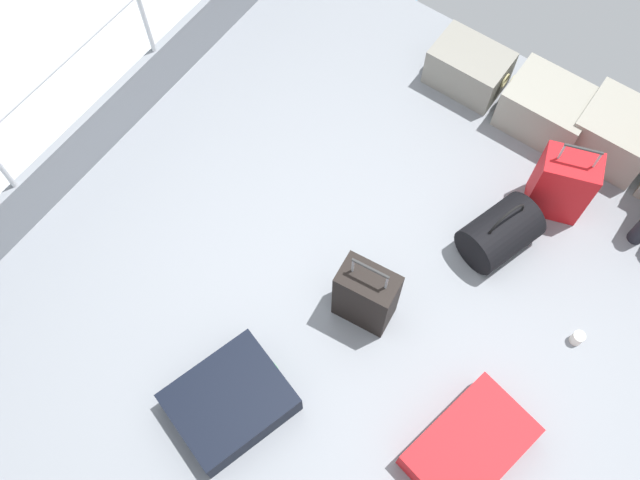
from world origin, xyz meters
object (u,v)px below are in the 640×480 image
object	(u,v)px
suitcase_0	(469,447)
suitcase_3	(562,184)
suitcase_1	(230,402)
suitcase_4	(366,296)
duffel_bag	(500,233)
cargo_crate_2	(616,134)
cargo_crate_0	(469,68)
cargo_crate_1	(547,108)
paper_cup	(577,338)

from	to	relation	value
suitcase_0	suitcase_3	size ratio (longest dim) A/B	1.12
suitcase_1	suitcase_4	bearing A→B (deg)	72.49
duffel_bag	suitcase_0	bearing A→B (deg)	-67.35
cargo_crate_2	cargo_crate_0	bearing A→B (deg)	-176.26
cargo_crate_0	suitcase_1	bearing A→B (deg)	-88.13
cargo_crate_1	duffel_bag	distance (m)	1.12
cargo_crate_1	duffel_bag	world-z (taller)	duffel_bag
suitcase_4	cargo_crate_1	bearing A→B (deg)	83.10
cargo_crate_1	suitcase_4	xyz separation A→B (m)	(-0.25, -2.04, 0.10)
suitcase_4	duffel_bag	bearing A→B (deg)	63.55
suitcase_0	paper_cup	xyz separation A→B (m)	(0.23, 1.02, -0.06)
suitcase_4	suitcase_3	bearing A→B (deg)	66.30
cargo_crate_2	cargo_crate_1	bearing A→B (deg)	-171.47
cargo_crate_2	suitcase_3	size ratio (longest dim) A/B	0.77
duffel_bag	paper_cup	world-z (taller)	duffel_bag
cargo_crate_0	paper_cup	xyz separation A→B (m)	(1.67, -1.40, -0.12)
cargo_crate_0	paper_cup	world-z (taller)	cargo_crate_0
cargo_crate_1	suitcase_4	world-z (taller)	suitcase_4
cargo_crate_0	suitcase_3	xyz separation A→B (m)	(1.06, -0.59, 0.12)
duffel_bag	cargo_crate_0	bearing A→B (deg)	129.01
suitcase_0	suitcase_1	size ratio (longest dim) A/B	1.00
suitcase_1	paper_cup	bearing A→B (deg)	46.51
suitcase_3	paper_cup	world-z (taller)	suitcase_3
cargo_crate_2	paper_cup	size ratio (longest dim) A/B	5.78
cargo_crate_2	suitcase_4	bearing A→B (deg)	-109.77
cargo_crate_1	suitcase_0	bearing A→B (deg)	-72.25
paper_cup	suitcase_0	bearing A→B (deg)	-102.57
cargo_crate_0	cargo_crate_1	size ratio (longest dim) A/B	0.93
cargo_crate_2	paper_cup	distance (m)	1.56
cargo_crate_0	duffel_bag	distance (m)	1.41
suitcase_4	duffel_bag	world-z (taller)	suitcase_4
suitcase_3	duffel_bag	size ratio (longest dim) A/B	1.27
duffel_bag	paper_cup	size ratio (longest dim) A/B	5.90
cargo_crate_0	cargo_crate_2	world-z (taller)	cargo_crate_2
suitcase_3	paper_cup	size ratio (longest dim) A/B	7.47
duffel_bag	cargo_crate_1	bearing A→B (deg)	101.45
suitcase_0	duffel_bag	distance (m)	1.44
suitcase_3	duffel_bag	bearing A→B (deg)	-108.28
suitcase_3	duffel_bag	world-z (taller)	suitcase_3
cargo_crate_2	suitcase_0	distance (m)	2.52
suitcase_0	cargo_crate_0	bearing A→B (deg)	120.76
suitcase_3	duffel_bag	distance (m)	0.55
suitcase_4	duffel_bag	xyz separation A→B (m)	(0.47, 0.94, -0.10)
suitcase_1	suitcase_4	xyz separation A→B (m)	(0.32, 1.01, 0.17)
suitcase_3	cargo_crate_0	bearing A→B (deg)	150.90
suitcase_0	suitcase_1	xyz separation A→B (m)	(-1.34, -0.63, 0.00)
duffel_bag	paper_cup	distance (m)	0.85
cargo_crate_2	suitcase_1	bearing A→B (deg)	-109.04
cargo_crate_1	paper_cup	xyz separation A→B (m)	(1.00, -1.40, -0.14)
suitcase_4	paper_cup	xyz separation A→B (m)	(1.25, 0.64, -0.24)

